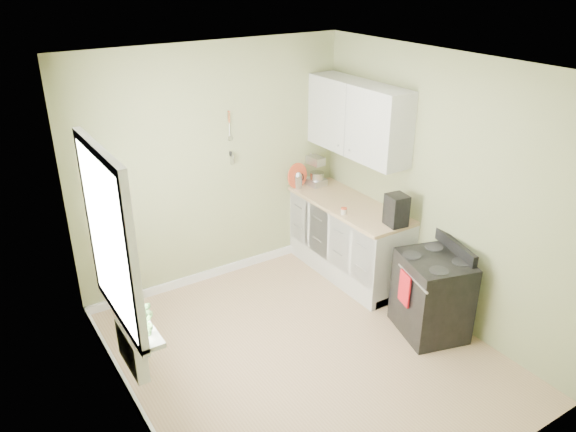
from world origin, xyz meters
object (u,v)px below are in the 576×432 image
coffee_maker (396,211)px  stand_mixer (313,170)px  kettle (297,180)px  stove (432,295)px

coffee_maker → stand_mixer: bearing=91.5°
kettle → stove: bearing=-83.7°
kettle → coffee_maker: size_ratio=0.61×
stove → kettle: (-0.23, 2.07, 0.59)m
kettle → coffee_maker: (0.28, -1.42, 0.06)m
stand_mixer → coffee_maker: bearing=-88.5°
stove → stand_mixer: stand_mixer is taller
kettle → stand_mixer: bearing=4.7°
stove → stand_mixer: size_ratio=2.37×
stand_mixer → kettle: (-0.25, -0.02, -0.07)m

